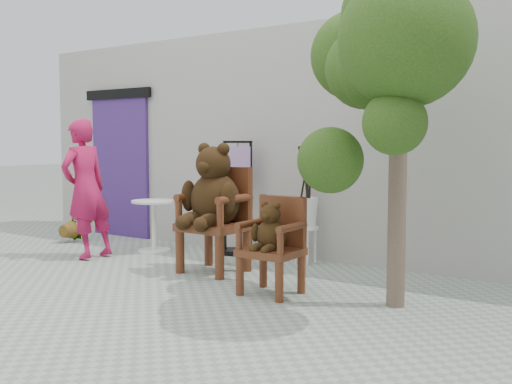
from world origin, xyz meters
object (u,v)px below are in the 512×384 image
at_px(chair_big, 214,199).
at_px(cafe_table, 154,220).
at_px(stool_bucket, 306,212).
at_px(display_stand, 238,211).
at_px(tree, 385,47).
at_px(person, 86,189).
at_px(chair_small, 273,237).

xyz_separation_m(chair_big, cafe_table, (-1.49, 0.54, -0.40)).
xyz_separation_m(chair_big, stool_bucket, (0.62, 1.03, -0.20)).
bearing_deg(chair_big, display_stand, 112.22).
distance_m(cafe_table, stool_bucket, 2.17).
bearing_deg(tree, display_stand, 152.24).
distance_m(display_stand, tree, 3.42).
bearing_deg(person, chair_big, 97.97).
xyz_separation_m(person, stool_bucket, (2.53, 1.28, -0.25)).
distance_m(person, stool_bucket, 2.85).
bearing_deg(person, display_stand, 130.94).
xyz_separation_m(chair_big, person, (-1.91, -0.25, 0.05)).
bearing_deg(chair_small, display_stand, 135.83).
bearing_deg(stool_bucket, chair_small, -72.11).
relative_size(chair_big, cafe_table, 2.12).
xyz_separation_m(cafe_table, stool_bucket, (2.11, 0.49, 0.20)).
bearing_deg(chair_big, person, -172.48).
distance_m(person, tree, 4.35).
bearing_deg(stool_bucket, tree, -41.23).
relative_size(person, tree, 0.57).
xyz_separation_m(display_stand, stool_bucket, (1.04, 0.00, 0.06)).
distance_m(cafe_table, tree, 4.23).
bearing_deg(chair_small, person, 176.29).
distance_m(person, cafe_table, 1.01).
xyz_separation_m(stool_bucket, tree, (1.57, -1.38, 1.68)).
height_order(cafe_table, stool_bucket, stool_bucket).
distance_m(person, display_stand, 1.99).
bearing_deg(display_stand, cafe_table, -173.77).
distance_m(cafe_table, display_stand, 1.18).
bearing_deg(display_stand, person, -157.84).
bearing_deg(tree, cafe_table, 166.46).
xyz_separation_m(cafe_table, tree, (3.68, -0.89, 1.88)).
height_order(chair_big, display_stand, display_stand).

